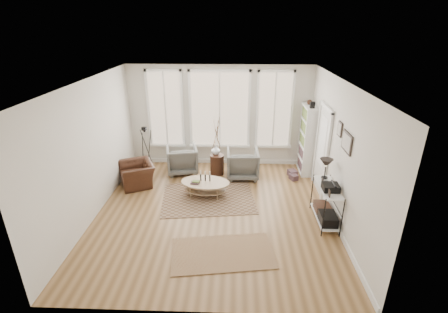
{
  "coord_description": "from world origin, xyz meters",
  "views": [
    {
      "loc": [
        0.45,
        -6.27,
        3.99
      ],
      "look_at": [
        0.2,
        0.6,
        1.1
      ],
      "focal_mm": 26.0,
      "sensor_mm": 36.0,
      "label": 1
    }
  ],
  "objects_px": {
    "bookcase": "(307,140)",
    "accent_chair": "(137,174)",
    "side_table": "(217,148)",
    "armchair_right": "(243,164)",
    "armchair_left": "(182,159)",
    "low_shelf": "(326,200)",
    "coffee_table": "(205,185)"
  },
  "relations": [
    {
      "from": "coffee_table",
      "to": "accent_chair",
      "type": "distance_m",
      "value": 1.9
    },
    {
      "from": "side_table",
      "to": "coffee_table",
      "type": "bearing_deg",
      "value": -100.35
    },
    {
      "from": "low_shelf",
      "to": "armchair_left",
      "type": "height_order",
      "value": "low_shelf"
    },
    {
      "from": "low_shelf",
      "to": "armchair_right",
      "type": "xyz_separation_m",
      "value": [
        -1.72,
        2.09,
        -0.12
      ]
    },
    {
      "from": "armchair_left",
      "to": "side_table",
      "type": "height_order",
      "value": "side_table"
    },
    {
      "from": "low_shelf",
      "to": "armchair_left",
      "type": "distance_m",
      "value": 4.15
    },
    {
      "from": "low_shelf",
      "to": "side_table",
      "type": "xyz_separation_m",
      "value": [
        -2.42,
        2.26,
        0.25
      ]
    },
    {
      "from": "armchair_right",
      "to": "side_table",
      "type": "xyz_separation_m",
      "value": [
        -0.7,
        0.16,
        0.37
      ]
    },
    {
      "from": "coffee_table",
      "to": "armchair_right",
      "type": "relative_size",
      "value": 1.47
    },
    {
      "from": "armchair_left",
      "to": "armchair_right",
      "type": "xyz_separation_m",
      "value": [
        1.7,
        -0.25,
        0.01
      ]
    },
    {
      "from": "armchair_right",
      "to": "bookcase",
      "type": "bearing_deg",
      "value": -168.62
    },
    {
      "from": "coffee_table",
      "to": "accent_chair",
      "type": "xyz_separation_m",
      "value": [
        -1.82,
        0.52,
        0.01
      ]
    },
    {
      "from": "accent_chair",
      "to": "coffee_table",
      "type": "bearing_deg",
      "value": 47.63
    },
    {
      "from": "low_shelf",
      "to": "coffee_table",
      "type": "bearing_deg",
      "value": 158.97
    },
    {
      "from": "armchair_left",
      "to": "side_table",
      "type": "relative_size",
      "value": 0.53
    },
    {
      "from": "bookcase",
      "to": "accent_chair",
      "type": "height_order",
      "value": "bookcase"
    },
    {
      "from": "low_shelf",
      "to": "armchair_right",
      "type": "bearing_deg",
      "value": 129.36
    },
    {
      "from": "low_shelf",
      "to": "side_table",
      "type": "distance_m",
      "value": 3.32
    },
    {
      "from": "armchair_left",
      "to": "side_table",
      "type": "xyz_separation_m",
      "value": [
        0.99,
        -0.09,
        0.38
      ]
    },
    {
      "from": "low_shelf",
      "to": "coffee_table",
      "type": "relative_size",
      "value": 1.03
    },
    {
      "from": "coffee_table",
      "to": "accent_chair",
      "type": "bearing_deg",
      "value": 163.94
    },
    {
      "from": "side_table",
      "to": "bookcase",
      "type": "bearing_deg",
      "value": 6.09
    },
    {
      "from": "bookcase",
      "to": "coffee_table",
      "type": "relative_size",
      "value": 1.63
    },
    {
      "from": "low_shelf",
      "to": "accent_chair",
      "type": "xyz_separation_m",
      "value": [
        -4.47,
        1.54,
        -0.21
      ]
    },
    {
      "from": "coffee_table",
      "to": "accent_chair",
      "type": "height_order",
      "value": "accent_chair"
    },
    {
      "from": "side_table",
      "to": "armchair_right",
      "type": "bearing_deg",
      "value": -12.89
    },
    {
      "from": "bookcase",
      "to": "armchair_left",
      "type": "relative_size",
      "value": 2.43
    },
    {
      "from": "armchair_left",
      "to": "side_table",
      "type": "bearing_deg",
      "value": 162.41
    },
    {
      "from": "accent_chair",
      "to": "low_shelf",
      "type": "bearing_deg",
      "value": 44.66
    },
    {
      "from": "bookcase",
      "to": "armchair_right",
      "type": "bearing_deg",
      "value": -166.52
    },
    {
      "from": "coffee_table",
      "to": "low_shelf",
      "type": "bearing_deg",
      "value": -21.03
    },
    {
      "from": "low_shelf",
      "to": "accent_chair",
      "type": "distance_m",
      "value": 4.73
    }
  ]
}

